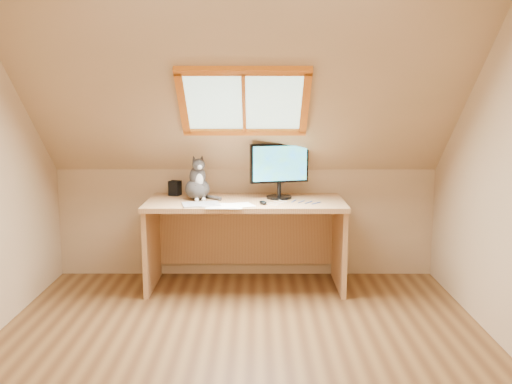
{
  "coord_description": "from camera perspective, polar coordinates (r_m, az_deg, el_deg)",
  "views": [
    {
      "loc": [
        0.1,
        -3.47,
        1.66
      ],
      "look_at": [
        0.09,
        1.0,
        0.91
      ],
      "focal_mm": 40.0,
      "sensor_mm": 36.0,
      "label": 1
    }
  ],
  "objects": [
    {
      "name": "desk",
      "position": [
        5.05,
        -1.04,
        -3.29
      ],
      "size": [
        1.7,
        0.75,
        0.78
      ],
      "color": "tan",
      "rests_on": "ground"
    },
    {
      "name": "desk_speaker",
      "position": [
        5.22,
        -8.11,
        0.39
      ],
      "size": [
        0.12,
        0.12,
        0.13
      ],
      "primitive_type": "cube",
      "rotation": [
        0.0,
        0.0,
        -0.33
      ],
      "color": "black",
      "rests_on": "desk"
    },
    {
      "name": "papers",
      "position": [
        4.68,
        -2.51,
        -1.37
      ],
      "size": [
        0.35,
        0.3,
        0.01
      ],
      "color": "white",
      "rests_on": "desk"
    },
    {
      "name": "cables",
      "position": [
        4.82,
        3.82,
        -1.04
      ],
      "size": [
        0.51,
        0.26,
        0.01
      ],
      "color": "silver",
      "rests_on": "desk"
    },
    {
      "name": "monitor",
      "position": [
        4.98,
        2.35,
        2.51
      ],
      "size": [
        0.52,
        0.22,
        0.48
      ],
      "color": "black",
      "rests_on": "desk"
    },
    {
      "name": "ground",
      "position": [
        3.85,
        -1.5,
        -16.08
      ],
      "size": [
        3.5,
        3.5,
        0.0
      ],
      "primitive_type": "plane",
      "color": "brown",
      "rests_on": "ground"
    },
    {
      "name": "graphics_tablet",
      "position": [
        4.73,
        -5.52,
        -1.24
      ],
      "size": [
        0.34,
        0.28,
        0.01
      ],
      "primitive_type": "cube",
      "rotation": [
        0.0,
        0.0,
        0.21
      ],
      "color": "#B2B2B7",
      "rests_on": "desk"
    },
    {
      "name": "cat",
      "position": [
        4.98,
        -5.87,
        0.86
      ],
      "size": [
        0.29,
        0.31,
        0.4
      ],
      "color": "#3A3633",
      "rests_on": "desk"
    },
    {
      "name": "room_shell",
      "position": [
        3.39,
        -1.65,
        5.58
      ],
      "size": [
        3.52,
        3.52,
        2.41
      ],
      "color": "tan",
      "rests_on": "ground"
    },
    {
      "name": "mouse",
      "position": [
        4.74,
        0.7,
        -1.06
      ],
      "size": [
        0.09,
        0.11,
        0.03
      ],
      "primitive_type": "ellipsoid",
      "rotation": [
        0.0,
        0.0,
        0.42
      ],
      "color": "black",
      "rests_on": "desk"
    }
  ]
}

